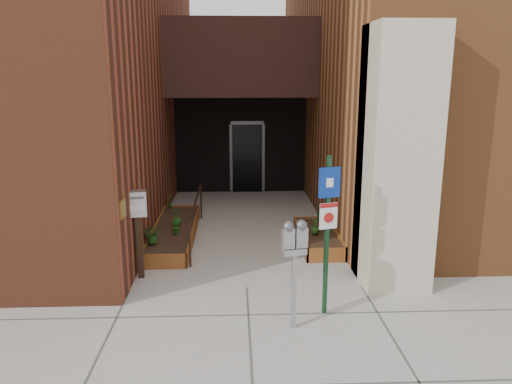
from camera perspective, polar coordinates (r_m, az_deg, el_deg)
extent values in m
plane|color=#9E9991|center=(8.77, -1.08, -10.89)|extent=(80.00, 80.00, 0.00)
cube|color=brown|center=(15.86, -25.16, 17.22)|extent=(8.00, 14.60, 10.00)
cube|color=#96562B|center=(16.41, 20.67, 17.44)|extent=(8.00, 13.70, 10.00)
cube|color=beige|center=(8.75, 15.80, 3.64)|extent=(1.10, 1.20, 4.40)
cube|color=black|center=(14.00, -1.77, 14.99)|extent=(4.20, 2.00, 2.00)
cube|color=black|center=(15.54, -1.77, 5.59)|extent=(4.00, 0.30, 3.00)
cube|color=black|center=(15.43, -1.01, 3.85)|extent=(0.90, 0.06, 2.10)
cube|color=#B79338|center=(8.27, -15.01, -1.82)|extent=(0.04, 0.30, 0.30)
cube|color=brown|center=(9.66, -10.54, -7.82)|extent=(0.90, 0.04, 0.30)
cube|color=brown|center=(13.01, -8.41, -2.16)|extent=(0.90, 0.04, 0.30)
cube|color=brown|center=(11.38, -11.47, -4.57)|extent=(0.04, 3.60, 0.30)
cube|color=brown|center=(11.27, -7.14, -4.57)|extent=(0.04, 3.60, 0.30)
cube|color=black|center=(11.32, -9.31, -4.67)|extent=(0.82, 3.52, 0.26)
cube|color=brown|center=(9.91, 8.12, -7.17)|extent=(0.80, 0.04, 0.30)
cube|color=brown|center=(11.92, 6.26, -3.54)|extent=(0.80, 0.04, 0.30)
cube|color=brown|center=(10.85, 5.11, -5.24)|extent=(0.04, 2.20, 0.30)
cube|color=brown|center=(10.98, 9.07, -5.14)|extent=(0.04, 2.20, 0.30)
cube|color=black|center=(10.91, 7.10, -5.29)|extent=(0.72, 2.12, 0.26)
cylinder|color=black|center=(9.57, -7.57, -5.99)|extent=(0.04, 0.04, 0.90)
cylinder|color=black|center=(12.72, -6.30, -1.06)|extent=(0.04, 0.04, 0.90)
cylinder|color=black|center=(11.02, -6.90, -1.03)|extent=(0.04, 3.30, 0.04)
cube|color=#959698|center=(7.30, 4.31, -11.27)|extent=(0.08, 0.08, 1.13)
cube|color=#959698|center=(7.07, 4.40, -6.78)|extent=(0.36, 0.20, 0.09)
cube|color=#959698|center=(6.97, 3.68, -5.28)|extent=(0.19, 0.15, 0.29)
sphere|color=#59595B|center=(6.92, 3.70, -3.96)|extent=(0.17, 0.17, 0.17)
cube|color=white|center=(6.91, 3.84, -5.26)|extent=(0.10, 0.03, 0.06)
cube|color=#B21414|center=(6.94, 3.82, -5.96)|extent=(0.10, 0.03, 0.03)
cube|color=#959698|center=(7.03, 5.17, -5.15)|extent=(0.19, 0.15, 0.29)
sphere|color=#59595B|center=(6.98, 5.20, -3.83)|extent=(0.17, 0.17, 0.17)
cube|color=white|center=(6.97, 5.34, -5.12)|extent=(0.10, 0.03, 0.06)
cube|color=#B21414|center=(7.00, 5.32, -5.82)|extent=(0.10, 0.03, 0.03)
cube|color=#13361C|center=(7.53, 8.08, -5.12)|extent=(0.07, 0.07, 2.46)
cube|color=navy|center=(7.28, 8.41, 1.08)|extent=(0.33, 0.11, 0.45)
cube|color=white|center=(7.28, 8.43, 1.07)|extent=(0.11, 0.04, 0.13)
cube|color=white|center=(7.40, 8.27, -2.73)|extent=(0.28, 0.10, 0.39)
cube|color=#B21414|center=(7.36, 8.34, -1.53)|extent=(0.27, 0.09, 0.07)
cylinder|color=#B21414|center=(7.40, 8.32, -2.92)|extent=(0.15, 0.06, 0.16)
cube|color=black|center=(9.22, -13.14, -6.09)|extent=(0.12, 0.12, 1.17)
cube|color=#B6B6B8|center=(8.99, -13.41, -1.28)|extent=(0.35, 0.28, 0.45)
cube|color=#59595B|center=(8.84, -13.48, -0.67)|extent=(0.23, 0.04, 0.04)
cube|color=white|center=(8.88, -13.42, -1.81)|extent=(0.25, 0.05, 0.11)
imported|color=#235117|center=(10.21, -11.78, -4.61)|extent=(0.50, 0.50, 0.40)
imported|color=#205C1A|center=(10.73, -9.18, -3.85)|extent=(0.22, 0.22, 0.32)
imported|color=#235117|center=(11.27, -9.08, -2.88)|extent=(0.29, 0.29, 0.36)
imported|color=#1F5A19|center=(12.80, -9.87, -1.05)|extent=(0.21, 0.21, 0.32)
imported|color=#275F1B|center=(10.66, 6.77, -3.83)|extent=(0.22, 0.22, 0.33)
imported|color=#235117|center=(11.30, 7.83, -2.90)|extent=(0.24, 0.24, 0.32)
imported|color=#17521B|center=(11.69, 7.49, -2.20)|extent=(0.47, 0.47, 0.37)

